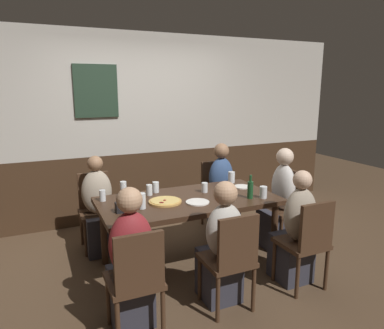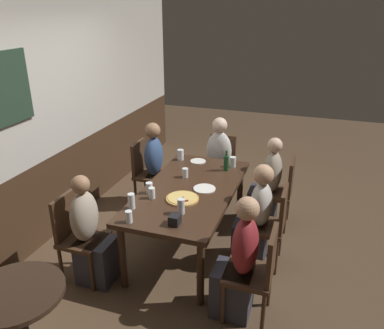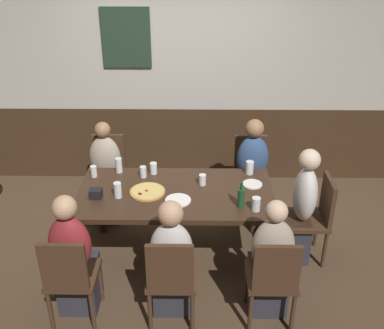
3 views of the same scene
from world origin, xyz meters
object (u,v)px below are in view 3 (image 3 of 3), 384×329
at_px(plate_white_large, 178,200).
at_px(pint_glass_pale, 256,205).
at_px(highball_clear, 250,168).
at_px(pizza, 147,192).
at_px(condiment_caddy, 96,194).
at_px(chair_left_far, 109,169).
at_px(person_head_east, 298,214).
at_px(tumbler_short, 154,169).
at_px(chair_mid_near, 171,276).
at_px(person_right_near, 270,266).
at_px(pint_glass_stout, 143,172).
at_px(dining_table, 176,199).
at_px(plate_white_small, 252,184).
at_px(beer_glass_tall, 118,191).
at_px(chair_right_near, 273,277).
at_px(beer_bottle_green, 241,198).
at_px(chair_right_far, 250,170).
at_px(beer_glass_half, 119,166).
at_px(tumbler_water, 202,180).
at_px(chair_head_east, 314,214).
at_px(person_mid_near, 172,265).
at_px(person_left_near, 75,263).
at_px(person_left_far, 106,179).
at_px(person_right_far, 252,178).
at_px(pint_glass_amber, 94,172).

bearing_deg(plate_white_large, pint_glass_pale, -11.59).
bearing_deg(pint_glass_pale, highball_clear, 89.12).
distance_m(pizza, condiment_caddy, 0.47).
bearing_deg(chair_left_far, person_head_east, -24.10).
bearing_deg(person_head_east, tumbler_short, 165.90).
relative_size(chair_mid_near, person_right_near, 0.78).
relative_size(highball_clear, pint_glass_pale, 1.07).
relative_size(chair_left_far, pint_glass_stout, 7.67).
distance_m(person_right_near, condiment_caddy, 1.67).
bearing_deg(dining_table, plate_white_small, 10.73).
bearing_deg(beer_glass_tall, plate_white_large, -6.12).
relative_size(chair_right_near, beer_bottle_green, 3.54).
bearing_deg(pint_glass_pale, chair_right_far, 85.74).
height_order(beer_glass_half, pint_glass_stout, beer_glass_half).
bearing_deg(highball_clear, chair_right_near, -86.43).
bearing_deg(tumbler_water, pint_glass_pale, -43.27).
xyz_separation_m(chair_right_near, chair_left_far, (-1.61, 1.77, 0.00)).
height_order(chair_head_east, person_mid_near, person_mid_near).
xyz_separation_m(person_left_near, beer_glass_half, (0.22, 1.10, 0.32)).
relative_size(chair_right_near, beer_glass_tall, 5.88).
bearing_deg(person_mid_near, chair_mid_near, -90.00).
relative_size(dining_table, tumbler_short, 15.72).
height_order(chair_head_east, person_right_near, person_right_near).
bearing_deg(pint_glass_pale, chair_mid_near, -140.90).
distance_m(beer_glass_half, highball_clear, 1.31).
bearing_deg(person_head_east, person_mid_near, -148.39).
bearing_deg(person_left_far, person_right_far, 0.07).
bearing_deg(chair_right_far, highball_clear, -98.56).
xyz_separation_m(pint_glass_pale, plate_white_large, (-0.69, 0.14, -0.05)).
distance_m(person_mid_near, person_right_far, 1.65).
bearing_deg(person_left_near, person_left_far, 90.00).
bearing_deg(tumbler_short, person_left_near, -117.92).
relative_size(chair_right_near, chair_head_east, 1.00).
bearing_deg(pint_glass_stout, dining_table, -40.29).
bearing_deg(person_right_near, tumbler_short, 134.13).
height_order(highball_clear, pint_glass_stout, highball_clear).
xyz_separation_m(chair_right_far, person_right_far, (-0.00, -0.16, -0.01)).
height_order(person_head_east, plate_white_large, person_head_east).
height_order(pint_glass_stout, beer_bottle_green, beer_bottle_green).
bearing_deg(person_left_far, chair_left_far, 90.00).
relative_size(chair_right_near, tumbler_short, 7.56).
bearing_deg(beer_glass_half, chair_head_east, -11.16).
bearing_deg(beer_glass_half, chair_right_far, 19.95).
bearing_deg(person_mid_near, beer_bottle_green, 38.55).
bearing_deg(pint_glass_amber, person_right_near, -31.68).
bearing_deg(person_right_near, person_mid_near, -180.00).
relative_size(beer_glass_half, plate_white_large, 0.66).
relative_size(person_left_far, pint_glass_pale, 8.99).
bearing_deg(person_right_far, highball_clear, -102.36).
xyz_separation_m(person_right_far, highball_clear, (-0.08, -0.36, 0.31)).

